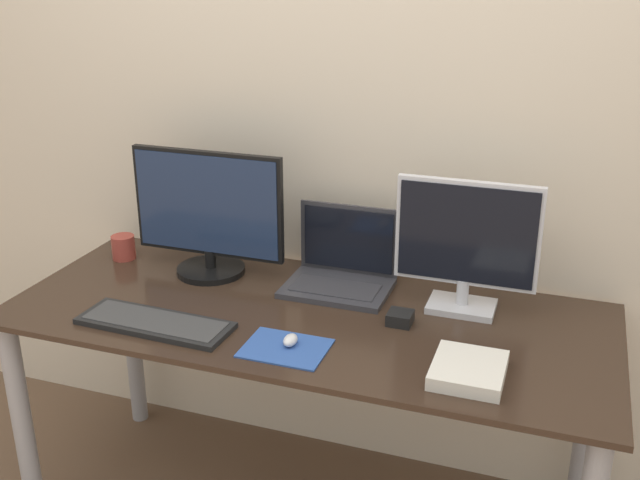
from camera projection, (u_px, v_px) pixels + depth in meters
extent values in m
cube|color=beige|center=(352.00, 119.00, 2.42)|extent=(7.00, 0.05, 2.50)
cube|color=#332319|center=(306.00, 315.00, 2.22)|extent=(1.79, 0.74, 0.02)
cylinder|color=#99999E|center=(23.00, 426.00, 2.34)|extent=(0.06, 0.06, 0.74)
cylinder|color=#99999E|center=(132.00, 336.00, 2.89)|extent=(0.06, 0.06, 0.74)
cylinder|color=#99999E|center=(587.00, 420.00, 2.37)|extent=(0.06, 0.06, 0.74)
cylinder|color=black|center=(211.00, 270.00, 2.49)|extent=(0.23, 0.23, 0.02)
cylinder|color=black|center=(210.00, 259.00, 2.48)|extent=(0.04, 0.04, 0.06)
cube|color=black|center=(208.00, 204.00, 2.41)|extent=(0.52, 0.02, 0.35)
cube|color=#1E2D4C|center=(206.00, 205.00, 2.40)|extent=(0.49, 0.01, 0.32)
cube|color=silver|center=(461.00, 306.00, 2.23)|extent=(0.20, 0.14, 0.02)
cylinder|color=silver|center=(463.00, 292.00, 2.22)|extent=(0.04, 0.04, 0.08)
cube|color=silver|center=(467.00, 233.00, 2.15)|extent=(0.42, 0.02, 0.31)
cube|color=black|center=(466.00, 235.00, 2.14)|extent=(0.39, 0.01, 0.29)
cube|color=#333338|center=(337.00, 288.00, 2.35)|extent=(0.33, 0.23, 0.02)
cube|color=#2D2D33|center=(335.00, 288.00, 2.33)|extent=(0.27, 0.13, 0.00)
cube|color=#333338|center=(349.00, 239.00, 2.42)|extent=(0.33, 0.01, 0.23)
cube|color=black|center=(348.00, 240.00, 2.41)|extent=(0.30, 0.00, 0.20)
cube|color=black|center=(155.00, 323.00, 2.13)|extent=(0.46, 0.17, 0.02)
cube|color=#383838|center=(155.00, 320.00, 2.13)|extent=(0.42, 0.14, 0.00)
cube|color=#2D519E|center=(285.00, 348.00, 2.01)|extent=(0.23, 0.18, 0.00)
ellipsoid|color=silver|center=(290.00, 340.00, 2.02)|extent=(0.04, 0.06, 0.03)
cube|color=silver|center=(468.00, 370.00, 1.88)|extent=(0.18, 0.20, 0.04)
cube|color=white|center=(468.00, 370.00, 1.88)|extent=(0.17, 0.20, 0.03)
cylinder|color=#99382D|center=(123.00, 247.00, 2.59)|extent=(0.08, 0.08, 0.08)
cube|color=black|center=(400.00, 318.00, 2.14)|extent=(0.07, 0.07, 0.04)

